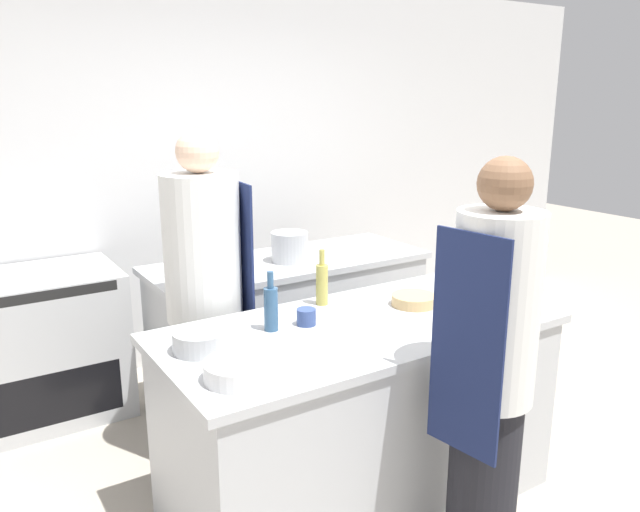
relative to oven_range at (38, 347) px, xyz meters
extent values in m
plane|color=#A89E8E|center=(1.18, -1.73, -0.46)|extent=(16.00, 16.00, 0.00)
cube|color=silver|center=(1.18, 0.40, 0.94)|extent=(8.00, 0.06, 2.80)
cube|color=#B7BABC|center=(1.18, -1.73, -0.01)|extent=(1.81, 0.86, 0.89)
cube|color=#B7BABC|center=(1.18, -1.73, 0.45)|extent=(1.89, 0.89, 0.04)
cube|color=#B7BABC|center=(1.47, -0.54, -0.01)|extent=(1.75, 0.68, 0.89)
cube|color=#B7BABC|center=(1.47, -0.54, 0.45)|extent=(1.83, 0.71, 0.04)
cube|color=#B7BABC|center=(0.00, 0.00, 0.00)|extent=(1.00, 0.69, 0.92)
cube|color=black|center=(0.00, -0.34, -0.21)|extent=(0.80, 0.01, 0.32)
cube|color=black|center=(0.00, -0.34, 0.42)|extent=(0.85, 0.01, 0.06)
cylinder|color=black|center=(1.32, -2.41, -0.05)|extent=(0.28, 0.28, 0.81)
cylinder|color=silver|center=(1.32, -2.41, 0.72)|extent=(0.33, 0.33, 0.75)
cube|color=#19234C|center=(1.15, -2.43, 0.61)|extent=(0.06, 0.31, 0.85)
sphere|color=brown|center=(1.32, -2.41, 1.19)|extent=(0.20, 0.20, 0.20)
cylinder|color=black|center=(0.70, -1.02, -0.04)|extent=(0.33, 0.33, 0.83)
cylinder|color=silver|center=(0.70, -1.02, 0.75)|extent=(0.39, 0.39, 0.76)
cube|color=#19234C|center=(0.90, -1.03, 0.64)|extent=(0.04, 0.37, 0.87)
sphere|color=beige|center=(0.70, -1.02, 1.23)|extent=(0.21, 0.21, 0.21)
cylinder|color=#B2A84C|center=(1.18, -1.40, 0.57)|extent=(0.06, 0.06, 0.21)
cylinder|color=#B2A84C|center=(1.18, -1.40, 0.71)|extent=(0.03, 0.03, 0.08)
cylinder|color=#5B2319|center=(1.95, -1.66, 0.55)|extent=(0.06, 0.06, 0.17)
cylinder|color=#5B2319|center=(1.95, -1.66, 0.67)|extent=(0.03, 0.03, 0.07)
cylinder|color=#2D5175|center=(0.79, -1.58, 0.57)|extent=(0.06, 0.06, 0.20)
cylinder|color=#2D5175|center=(0.79, -1.58, 0.71)|extent=(0.03, 0.03, 0.08)
cylinder|color=tan|center=(1.57, -1.66, 0.49)|extent=(0.23, 0.23, 0.05)
cylinder|color=#B7BABC|center=(0.43, -1.63, 0.51)|extent=(0.23, 0.23, 0.09)
cylinder|color=white|center=(0.46, -1.96, 0.50)|extent=(0.27, 0.27, 0.07)
cylinder|color=#B7BABC|center=(1.87, -1.85, 0.50)|extent=(0.17, 0.17, 0.06)
cylinder|color=#33477F|center=(0.96, -1.61, 0.51)|extent=(0.09, 0.09, 0.08)
cube|color=white|center=(0.76, -1.81, 0.47)|extent=(0.35, 0.19, 0.01)
cylinder|color=#B7BABC|center=(1.46, -0.58, 0.56)|extent=(0.23, 0.23, 0.19)
camera|label=1|loc=(-0.44, -3.94, 1.51)|focal=35.00mm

